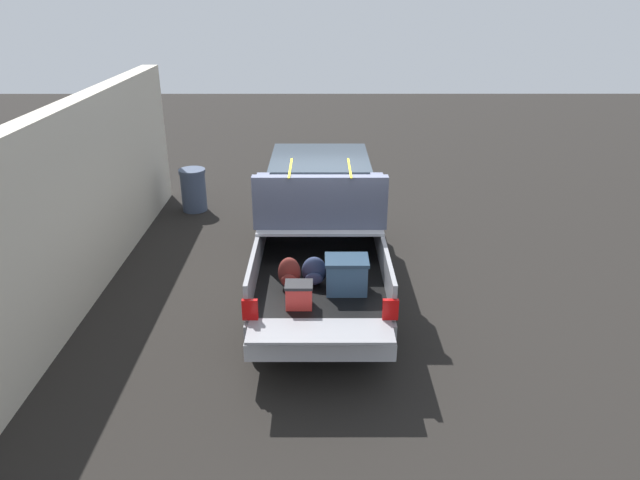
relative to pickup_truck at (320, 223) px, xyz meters
The scene contains 4 objects.
ground_plane 1.06m from the pickup_truck, behind, with size 40.00×40.00×0.00m, color black.
pickup_truck is the anchor object (origin of this frame).
building_facade 4.09m from the pickup_truck, 106.75° to the left, with size 11.09×0.36×3.14m, color beige.
trash_can 4.43m from the pickup_truck, 41.21° to the left, with size 0.60×0.60×0.98m.
Camera 1 is at (-8.87, 0.01, 4.70)m, focal length 32.30 mm.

